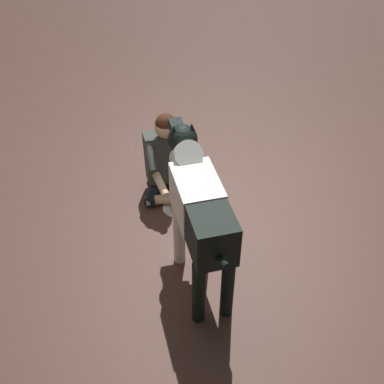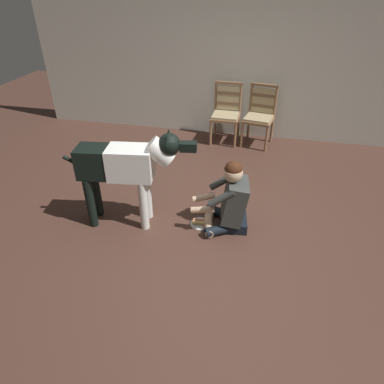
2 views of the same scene
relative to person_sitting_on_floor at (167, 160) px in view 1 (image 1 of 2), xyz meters
The scene contains 4 objects.
ground_plane 0.42m from the person_sitting_on_floor, 149.13° to the right, with size 12.92×12.92×0.00m, color #492E25.
person_sitting_on_floor is the anchor object (origin of this frame).
large_dog 1.21m from the person_sitting_on_floor, behind, with size 1.45×0.42×1.15m.
hot_dog_on_plate 0.45m from the person_sitting_on_floor, behind, with size 0.25×0.25×0.06m.
Camera 1 is at (-3.53, 0.30, 3.08)m, focal length 45.18 mm.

